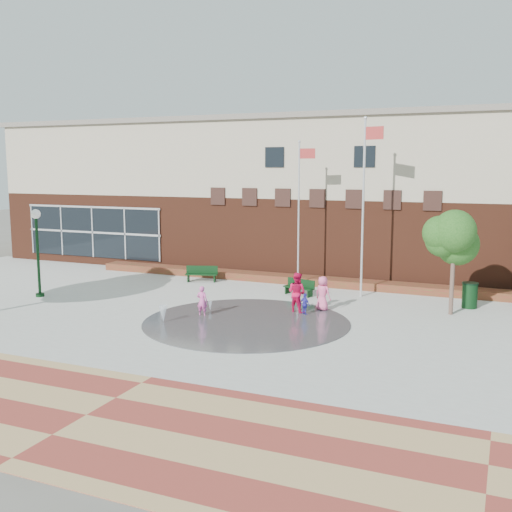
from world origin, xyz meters
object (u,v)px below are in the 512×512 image
at_px(flagpole_left, 299,208).
at_px(trash_can, 470,295).
at_px(child_splash, 202,301).
at_px(bench_left, 202,277).
at_px(flagpole_right, 364,198).

bearing_deg(flagpole_left, trash_can, -9.84).
bearing_deg(child_splash, flagpole_left, -110.50).
distance_m(bench_left, child_splash, 7.66).
distance_m(flagpole_left, flagpole_right, 3.52).
bearing_deg(flagpole_right, trash_can, 13.08).
height_order(trash_can, child_splash, child_splash).
bearing_deg(child_splash, bench_left, -66.52).
xyz_separation_m(flagpole_right, bench_left, (-8.99, 0.34, -4.53)).
relative_size(flagpole_left, child_splash, 5.84).
bearing_deg(child_splash, trash_can, -155.04).
height_order(flagpole_right, bench_left, flagpole_right).
relative_size(flagpole_left, flagpole_right, 0.88).
height_order(bench_left, child_splash, child_splash).
xyz_separation_m(bench_left, trash_can, (13.96, -0.78, 0.31)).
xyz_separation_m(flagpole_left, trash_can, (8.40, -0.98, -3.63)).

